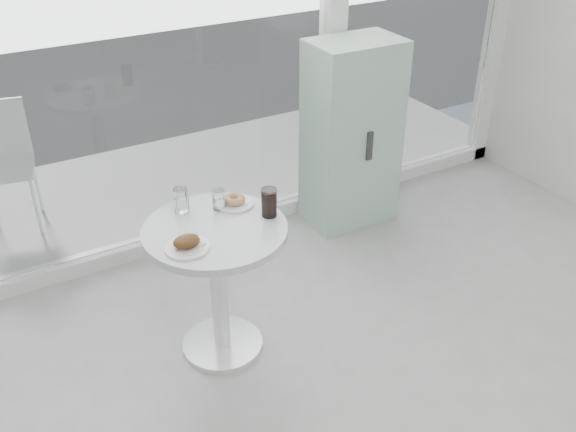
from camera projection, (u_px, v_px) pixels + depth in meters
main_table at (217, 264)px, 3.25m from camera, size 0.72×0.72×0.77m
patio_deck at (179, 182)px, 5.15m from camera, size 5.60×1.60×0.05m
mint_cabinet at (351, 135)px, 4.40m from camera, size 0.61×0.43×1.31m
patio_chair at (3, 157)px, 4.35m from camera, size 0.45×0.45×0.87m
plate_fritter at (187, 244)px, 2.97m from camera, size 0.21×0.21×0.07m
plate_donut at (234, 201)px, 3.33m from camera, size 0.20×0.20×0.05m
water_tumbler_a at (181, 201)px, 3.25m from camera, size 0.08×0.08×0.12m
water_tumbler_b at (219, 201)px, 3.27m from camera, size 0.07×0.07×0.11m
cola_glass at (269, 203)px, 3.20m from camera, size 0.08×0.08×0.15m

